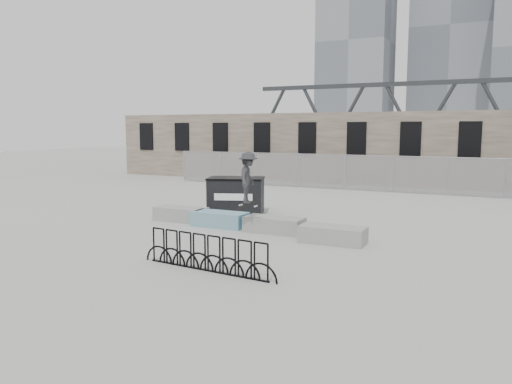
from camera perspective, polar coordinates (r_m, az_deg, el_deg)
ground at (r=17.57m, az=-1.22°, el=-4.22°), size 120.00×120.00×0.00m
stone_wall at (r=32.55m, az=11.95°, el=4.92°), size 36.00×2.58×4.50m
chainlink_fence at (r=29.01m, az=10.09°, el=2.29°), size 22.06×0.06×2.02m
planter_far_left at (r=19.21m, az=-8.58°, el=-2.44°), size 2.00×0.90×0.52m
planter_center_left at (r=17.98m, az=-4.18°, el=-3.05°), size 2.00×0.90×0.52m
planter_center_right at (r=16.91m, az=2.09°, el=-3.69°), size 2.00×0.90×0.52m
planter_offset at (r=15.52m, az=8.76°, el=-4.77°), size 2.00×0.90×0.52m
dumpster at (r=20.62m, az=-2.31°, el=-0.38°), size 2.60×2.05×1.50m
bike_rack at (r=12.41m, az=-5.67°, el=-7.03°), size 4.02×0.48×0.90m
skyline_towers at (r=110.85m, az=21.82°, el=15.73°), size 58.00×28.00×48.00m
skateboarder at (r=16.32m, az=-0.90°, el=1.64°), size 0.86×1.20×1.90m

